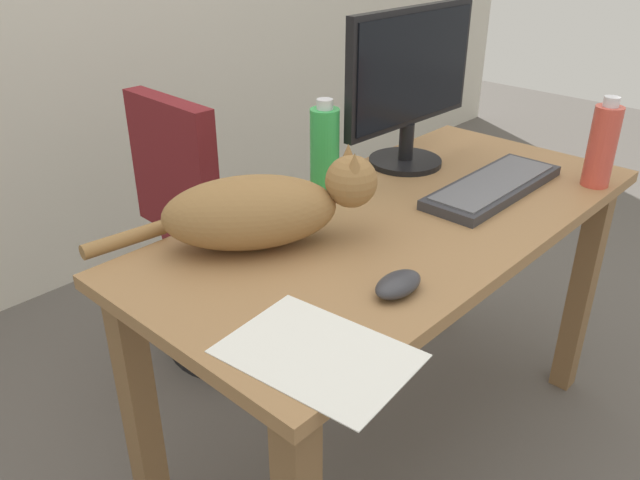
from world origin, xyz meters
TOP-DOWN VIEW (x-y plane):
  - ground_plane at (0.00, 0.00)m, footprint 8.00×8.00m
  - desk at (0.00, 0.00)m, footprint 1.31×0.61m
  - office_chair at (-0.00, 0.70)m, footprint 0.48×0.48m
  - monitor at (0.27, 0.19)m, footprint 0.48×0.20m
  - keyboard at (0.27, -0.08)m, footprint 0.44×0.15m
  - cat at (-0.32, 0.13)m, footprint 0.51×0.39m
  - computer_mouse at (-0.28, -0.19)m, footprint 0.11×0.06m
  - paper_sheet at (-0.51, -0.21)m, footprint 0.24×0.32m
  - water_bottle at (-0.00, 0.24)m, footprint 0.07×0.07m
  - spray_bottle at (0.48, -0.25)m, footprint 0.07×0.07m

SIDE VIEW (x-z plane):
  - ground_plane at x=0.00m, z-range 0.00..0.00m
  - office_chair at x=0.00m, z-range -0.07..0.83m
  - desk at x=0.00m, z-range 0.24..0.96m
  - paper_sheet at x=-0.51m, z-range 0.72..0.72m
  - keyboard at x=0.27m, z-range 0.72..0.75m
  - computer_mouse at x=-0.28m, z-range 0.72..0.76m
  - cat at x=-0.32m, z-range 0.70..0.90m
  - water_bottle at x=0.00m, z-range 0.71..0.94m
  - spray_bottle at x=0.48m, z-range 0.71..0.94m
  - monitor at x=0.27m, z-range 0.74..1.16m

